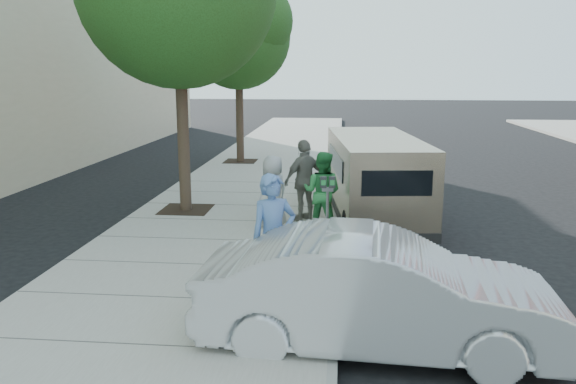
{
  "coord_description": "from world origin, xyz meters",
  "views": [
    {
      "loc": [
        1.49,
        -10.77,
        3.51
      ],
      "look_at": [
        0.43,
        0.31,
        1.1
      ],
      "focal_mm": 35.0,
      "sensor_mm": 36.0,
      "label": 1
    }
  ],
  "objects_px": {
    "tree_far": "(239,32)",
    "person_striped_polo": "(305,180)",
    "van": "(374,176)",
    "parking_meter": "(328,196)",
    "person_officer": "(274,237)",
    "person_green_shirt": "(322,192)",
    "sedan": "(378,293)",
    "person_gray_shirt": "(273,192)"
  },
  "relations": [
    {
      "from": "person_green_shirt",
      "to": "tree_far",
      "type": "bearing_deg",
      "value": -52.79
    },
    {
      "from": "person_gray_shirt",
      "to": "person_striped_polo",
      "type": "relative_size",
      "value": 0.85
    },
    {
      "from": "van",
      "to": "person_green_shirt",
      "type": "distance_m",
      "value": 2.0
    },
    {
      "from": "van",
      "to": "person_striped_polo",
      "type": "relative_size",
      "value": 2.98
    },
    {
      "from": "parking_meter",
      "to": "person_green_shirt",
      "type": "bearing_deg",
      "value": 92.66
    },
    {
      "from": "tree_far",
      "to": "parking_meter",
      "type": "height_order",
      "value": "tree_far"
    },
    {
      "from": "parking_meter",
      "to": "person_striped_polo",
      "type": "relative_size",
      "value": 0.75
    },
    {
      "from": "parking_meter",
      "to": "sedan",
      "type": "height_order",
      "value": "parking_meter"
    },
    {
      "from": "tree_far",
      "to": "person_striped_polo",
      "type": "distance_m",
      "value": 9.61
    },
    {
      "from": "sedan",
      "to": "person_green_shirt",
      "type": "xyz_separation_m",
      "value": [
        -0.89,
        4.82,
        0.25
      ]
    },
    {
      "from": "van",
      "to": "person_gray_shirt",
      "type": "height_order",
      "value": "van"
    },
    {
      "from": "tree_far",
      "to": "person_gray_shirt",
      "type": "bearing_deg",
      "value": -75.67
    },
    {
      "from": "tree_far",
      "to": "person_gray_shirt",
      "type": "xyz_separation_m",
      "value": [
        2.29,
        -8.96,
        -3.94
      ]
    },
    {
      "from": "sedan",
      "to": "person_green_shirt",
      "type": "relative_size",
      "value": 2.67
    },
    {
      "from": "person_striped_polo",
      "to": "person_officer",
      "type": "bearing_deg",
      "value": 48.26
    },
    {
      "from": "tree_far",
      "to": "person_green_shirt",
      "type": "bearing_deg",
      "value": -69.88
    },
    {
      "from": "van",
      "to": "sedan",
      "type": "relative_size",
      "value": 1.21
    },
    {
      "from": "sedan",
      "to": "person_officer",
      "type": "height_order",
      "value": "person_officer"
    },
    {
      "from": "tree_far",
      "to": "person_officer",
      "type": "distance_m",
      "value": 13.69
    },
    {
      "from": "van",
      "to": "person_striped_polo",
      "type": "bearing_deg",
      "value": -161.59
    },
    {
      "from": "tree_far",
      "to": "person_green_shirt",
      "type": "distance_m",
      "value": 10.53
    },
    {
      "from": "tree_far",
      "to": "van",
      "type": "xyz_separation_m",
      "value": [
        4.54,
        -7.58,
        -3.83
      ]
    },
    {
      "from": "van",
      "to": "person_green_shirt",
      "type": "height_order",
      "value": "van"
    },
    {
      "from": "van",
      "to": "parking_meter",
      "type": "bearing_deg",
      "value": -117.59
    },
    {
      "from": "parking_meter",
      "to": "person_gray_shirt",
      "type": "relative_size",
      "value": 0.87
    },
    {
      "from": "van",
      "to": "sedan",
      "type": "height_order",
      "value": "van"
    },
    {
      "from": "person_striped_polo",
      "to": "person_gray_shirt",
      "type": "bearing_deg",
      "value": 5.27
    },
    {
      "from": "parking_meter",
      "to": "person_striped_polo",
      "type": "distance_m",
      "value": 2.01
    },
    {
      "from": "person_striped_polo",
      "to": "sedan",
      "type": "bearing_deg",
      "value": 63.33
    },
    {
      "from": "tree_far",
      "to": "person_green_shirt",
      "type": "xyz_separation_m",
      "value": [
        3.37,
        -9.19,
        -3.88
      ]
    },
    {
      "from": "person_gray_shirt",
      "to": "person_striped_polo",
      "type": "bearing_deg",
      "value": 175.63
    },
    {
      "from": "person_green_shirt",
      "to": "person_striped_polo",
      "type": "xyz_separation_m",
      "value": [
        -0.43,
        0.87,
        0.07
      ]
    },
    {
      "from": "sedan",
      "to": "person_gray_shirt",
      "type": "distance_m",
      "value": 5.42
    },
    {
      "from": "person_green_shirt",
      "to": "person_striped_polo",
      "type": "distance_m",
      "value": 0.98
    },
    {
      "from": "tree_far",
      "to": "van",
      "type": "relative_size",
      "value": 1.17
    },
    {
      "from": "van",
      "to": "person_green_shirt",
      "type": "xyz_separation_m",
      "value": [
        -1.18,
        -1.61,
        -0.05
      ]
    },
    {
      "from": "person_officer",
      "to": "person_green_shirt",
      "type": "bearing_deg",
      "value": 54.65
    },
    {
      "from": "parking_meter",
      "to": "person_officer",
      "type": "distance_m",
      "value": 2.71
    },
    {
      "from": "person_striped_polo",
      "to": "van",
      "type": "bearing_deg",
      "value": 165.08
    },
    {
      "from": "tree_far",
      "to": "person_striped_polo",
      "type": "bearing_deg",
      "value": -70.52
    },
    {
      "from": "tree_far",
      "to": "person_striped_polo",
      "type": "xyz_separation_m",
      "value": [
        2.94,
        -8.31,
        -3.81
      ]
    },
    {
      "from": "person_officer",
      "to": "person_gray_shirt",
      "type": "bearing_deg",
      "value": 70.91
    }
  ]
}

